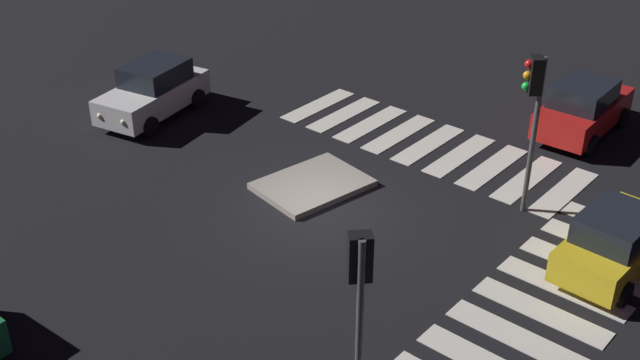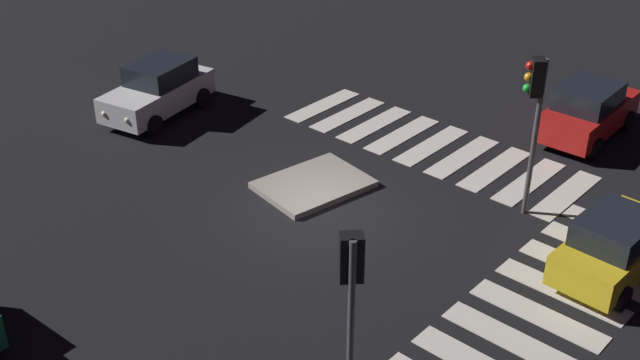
% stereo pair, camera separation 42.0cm
% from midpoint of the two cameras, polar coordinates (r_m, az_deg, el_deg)
% --- Properties ---
extents(ground_plane, '(80.00, 80.00, 0.00)m').
position_cam_midpoint_polar(ground_plane, '(21.89, 0.55, -2.28)').
color(ground_plane, black).
extents(traffic_island, '(3.36, 2.75, 0.18)m').
position_cam_midpoint_polar(traffic_island, '(22.99, 0.06, -0.33)').
color(traffic_island, gray).
rests_on(traffic_island, ground).
extents(car_yellow, '(3.89, 1.91, 1.67)m').
position_cam_midpoint_polar(car_yellow, '(20.41, 20.85, -4.36)').
color(car_yellow, gold).
rests_on(car_yellow, ground).
extents(car_red, '(4.21, 2.06, 1.81)m').
position_cam_midpoint_polar(car_red, '(27.03, 18.96, 4.68)').
color(car_red, red).
rests_on(car_red, ground).
extents(car_white, '(4.37, 2.57, 1.81)m').
position_cam_midpoint_polar(car_white, '(27.64, -11.01, 6.34)').
color(car_white, silver).
rests_on(car_white, ground).
extents(traffic_light_south, '(0.54, 0.54, 3.78)m').
position_cam_midpoint_polar(traffic_light_south, '(14.61, 3.06, -6.99)').
color(traffic_light_south, '#47474C').
rests_on(traffic_light_south, ground).
extents(traffic_light_east, '(0.54, 0.53, 4.45)m').
position_cam_midpoint_polar(traffic_light_east, '(21.04, 15.59, 5.56)').
color(traffic_light_east, '#47474C').
rests_on(traffic_light_east, ground).
extents(crosswalk_near, '(9.90, 3.20, 0.02)m').
position_cam_midpoint_polar(crosswalk_near, '(19.00, 15.88, -9.20)').
color(crosswalk_near, silver).
rests_on(crosswalk_near, ground).
extents(crosswalk_side, '(3.20, 9.90, 0.02)m').
position_cam_midpoint_polar(crosswalk_side, '(25.59, 8.41, 2.45)').
color(crosswalk_side, silver).
rests_on(crosswalk_side, ground).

